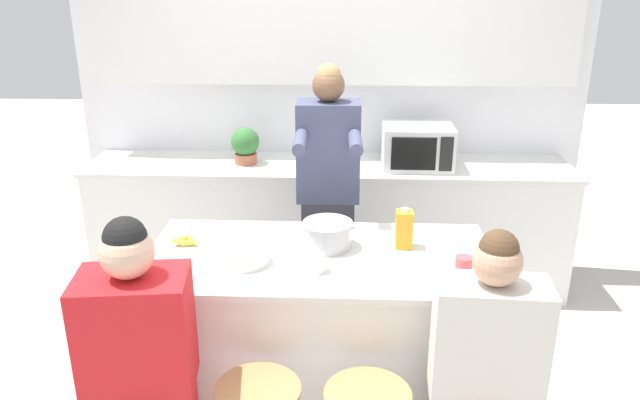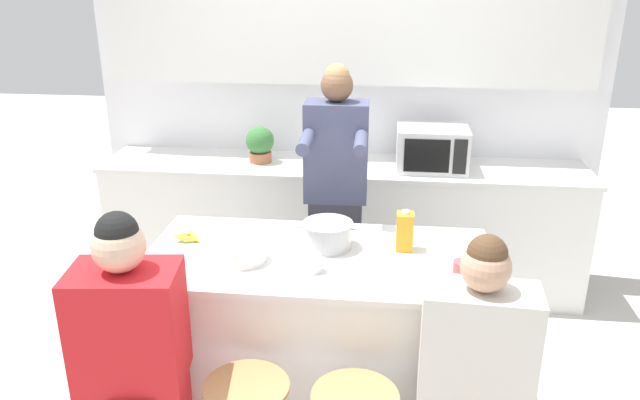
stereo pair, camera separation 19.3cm
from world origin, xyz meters
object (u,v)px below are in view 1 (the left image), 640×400
at_px(kitchen_island, 319,338).
at_px(coffee_cup_far, 464,265).
at_px(potted_plant, 245,145).
at_px(banana_bunch, 185,241).
at_px(microwave, 417,147).
at_px(fruit_bowl, 244,255).
at_px(person_cooking, 328,211).
at_px(coffee_cup_near, 316,263).
at_px(person_wrapped_blanket, 142,382).
at_px(cooking_pot, 328,235).
at_px(juice_carton, 404,229).

relative_size(kitchen_island, coffee_cup_far, 15.02).
bearing_deg(kitchen_island, potted_plant, 111.59).
xyz_separation_m(coffee_cup_far, potted_plant, (-1.24, 1.61, 0.09)).
bearing_deg(potted_plant, coffee_cup_far, -52.53).
relative_size(banana_bunch, microwave, 0.32).
bearing_deg(fruit_bowl, banana_bunch, 149.72).
distance_m(person_cooking, potted_plant, 0.95).
bearing_deg(kitchen_island, coffee_cup_far, -12.79).
xyz_separation_m(fruit_bowl, coffee_cup_near, (0.34, -0.07, 0.00)).
xyz_separation_m(person_wrapped_blanket, coffee_cup_far, (1.34, 0.48, 0.32)).
bearing_deg(fruit_bowl, person_wrapped_blanket, -123.22).
bearing_deg(microwave, banana_bunch, -133.52).
bearing_deg(coffee_cup_far, potted_plant, 127.47).
xyz_separation_m(kitchen_island, microwave, (0.60, 1.43, 0.60)).
relative_size(coffee_cup_near, potted_plant, 0.46).
relative_size(coffee_cup_far, banana_bunch, 0.74).
height_order(person_wrapped_blanket, fruit_bowl, person_wrapped_blanket).
bearing_deg(person_cooking, coffee_cup_far, -55.79).
bearing_deg(microwave, coffee_cup_far, -88.11).
bearing_deg(cooking_pot, coffee_cup_far, -21.47).
bearing_deg(coffee_cup_far, person_cooking, 125.50).
xyz_separation_m(fruit_bowl, microwave, (0.95, 1.53, 0.10)).
bearing_deg(coffee_cup_near, banana_bunch, 158.59).
distance_m(coffee_cup_near, microwave, 1.71).
distance_m(microwave, potted_plant, 1.18).
distance_m(banana_bunch, juice_carton, 1.08).
height_order(fruit_bowl, microwave, microwave).
xyz_separation_m(person_cooking, juice_carton, (0.39, -0.64, 0.16)).
bearing_deg(kitchen_island, juice_carton, 15.17).
distance_m(cooking_pot, coffee_cup_far, 0.67).
relative_size(kitchen_island, person_wrapped_blanket, 1.21).
height_order(cooking_pot, banana_bunch, cooking_pot).
bearing_deg(fruit_bowl, cooking_pot, 27.32).
bearing_deg(coffee_cup_near, person_wrapped_blanket, -146.12).
relative_size(person_cooking, fruit_bowl, 7.89).
bearing_deg(cooking_pot, banana_bunch, -179.53).
distance_m(juice_carton, potted_plant, 1.67).
distance_m(person_cooking, juice_carton, 0.76).
bearing_deg(kitchen_island, person_cooking, 88.65).
bearing_deg(fruit_bowl, juice_carton, 15.75).
xyz_separation_m(fruit_bowl, potted_plant, (-0.24, 1.56, 0.09)).
distance_m(person_wrapped_blanket, juice_carton, 1.37).
relative_size(kitchen_island, potted_plant, 6.52).
height_order(coffee_cup_near, coffee_cup_far, coffee_cup_near).
bearing_deg(potted_plant, microwave, -1.71).
bearing_deg(banana_bunch, coffee_cup_far, -10.20).
distance_m(cooking_pot, banana_bunch, 0.70).
xyz_separation_m(person_cooking, fruit_bowl, (-0.36, -0.85, 0.11)).
xyz_separation_m(coffee_cup_far, microwave, (-0.05, 1.58, 0.10)).
height_order(cooking_pot, fruit_bowl, cooking_pot).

